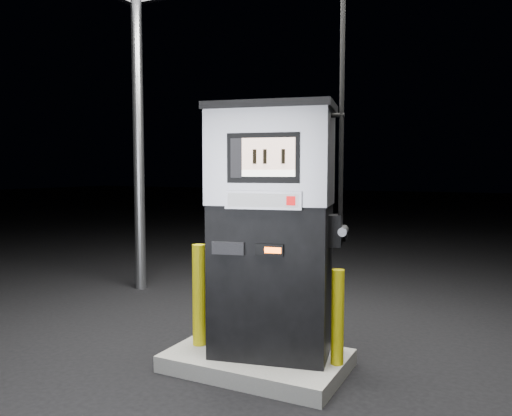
% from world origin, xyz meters
% --- Properties ---
extents(ground, '(80.00, 80.00, 0.00)m').
position_xyz_m(ground, '(0.00, 0.00, 0.00)').
color(ground, black).
rests_on(ground, ground).
extents(pump_island, '(1.60, 1.00, 0.15)m').
position_xyz_m(pump_island, '(0.00, 0.00, 0.07)').
color(pump_island, slate).
rests_on(pump_island, ground).
extents(fuel_dispenser, '(1.31, 0.89, 4.70)m').
position_xyz_m(fuel_dispenser, '(0.13, 0.04, 1.31)').
color(fuel_dispenser, black).
rests_on(fuel_dispenser, pump_island).
extents(bollard_left, '(0.15, 0.15, 0.97)m').
position_xyz_m(bollard_left, '(-0.60, -0.05, 0.64)').
color(bollard_left, '#CCBF0B').
rests_on(bollard_left, pump_island).
extents(bollard_right, '(0.13, 0.13, 0.83)m').
position_xyz_m(bollard_right, '(0.74, 0.07, 0.57)').
color(bollard_right, '#CCBF0B').
rests_on(bollard_right, pump_island).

